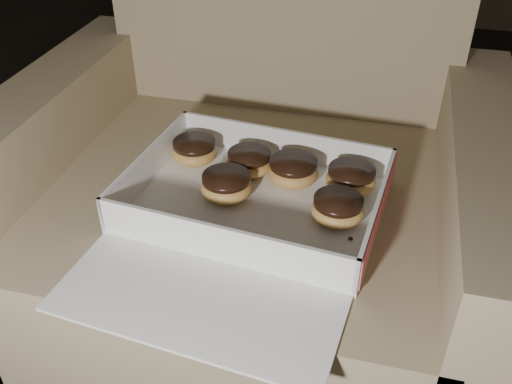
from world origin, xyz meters
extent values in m
cube|color=#877456|center=(0.75, 0.24, 0.19)|extent=(0.67, 0.67, 0.39)
cube|color=#877456|center=(0.39, 0.24, 0.26)|extent=(0.11, 0.67, 0.52)
cube|color=#877456|center=(1.11, 0.24, 0.26)|extent=(0.11, 0.67, 0.52)
cube|color=white|center=(0.79, 0.16, 0.39)|extent=(0.40, 0.32, 0.01)
cube|color=white|center=(0.80, 0.30, 0.43)|extent=(0.37, 0.05, 0.06)
cube|color=white|center=(0.77, 0.02, 0.43)|extent=(0.37, 0.05, 0.06)
cube|color=white|center=(0.60, 0.18, 0.43)|extent=(0.04, 0.28, 0.06)
cube|color=white|center=(0.97, 0.14, 0.43)|extent=(0.04, 0.28, 0.06)
cube|color=#CB515B|center=(0.97, 0.14, 0.43)|extent=(0.03, 0.27, 0.05)
cube|color=white|center=(0.76, -0.06, 0.39)|extent=(0.38, 0.20, 0.01)
ellipsoid|color=#ECA752|center=(0.66, 0.25, 0.42)|extent=(0.08, 0.08, 0.04)
cylinder|color=black|center=(0.66, 0.25, 0.43)|extent=(0.07, 0.07, 0.01)
ellipsoid|color=#ECA752|center=(0.92, 0.23, 0.42)|extent=(0.08, 0.08, 0.04)
cylinder|color=black|center=(0.92, 0.23, 0.43)|extent=(0.07, 0.07, 0.01)
ellipsoid|color=#ECA752|center=(0.74, 0.16, 0.42)|extent=(0.08, 0.08, 0.04)
cylinder|color=black|center=(0.74, 0.16, 0.43)|extent=(0.07, 0.07, 0.01)
ellipsoid|color=#ECA752|center=(0.75, 0.24, 0.42)|extent=(0.08, 0.08, 0.04)
cylinder|color=black|center=(0.75, 0.24, 0.43)|extent=(0.07, 0.07, 0.01)
ellipsoid|color=#ECA752|center=(0.83, 0.23, 0.42)|extent=(0.08, 0.08, 0.04)
cylinder|color=black|center=(0.83, 0.23, 0.43)|extent=(0.08, 0.08, 0.01)
ellipsoid|color=#ECA752|center=(0.91, 0.15, 0.42)|extent=(0.08, 0.08, 0.04)
cylinder|color=black|center=(0.91, 0.15, 0.43)|extent=(0.07, 0.07, 0.01)
ellipsoid|color=black|center=(0.63, 0.10, 0.40)|extent=(0.01, 0.01, 0.00)
ellipsoid|color=black|center=(0.94, 0.11, 0.40)|extent=(0.01, 0.01, 0.00)
ellipsoid|color=black|center=(0.82, 0.08, 0.40)|extent=(0.01, 0.01, 0.00)
camera|label=1|loc=(0.96, -0.53, 0.92)|focal=40.00mm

